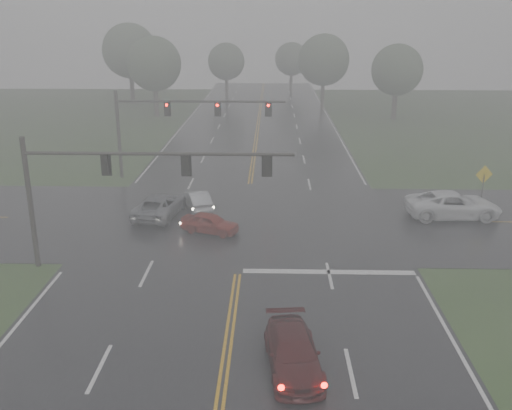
{
  "coord_description": "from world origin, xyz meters",
  "views": [
    {
      "loc": [
        1.62,
        -11.44,
        11.99
      ],
      "look_at": [
        0.85,
        16.0,
        2.96
      ],
      "focal_mm": 40.0,
      "sensor_mm": 36.0,
      "label": 1
    }
  ],
  "objects_px": {
    "sedan_silver": "(198,209)",
    "signal_gantry_near": "(110,177)",
    "sedan_maroon": "(293,368)",
    "sedan_red": "(210,233)",
    "signal_gantry_far": "(170,117)",
    "car_grey": "(160,216)",
    "pickup_white": "(452,217)"
  },
  "relations": [
    {
      "from": "signal_gantry_far",
      "to": "sedan_red",
      "type": "bearing_deg",
      "value": -70.69
    },
    {
      "from": "sedan_red",
      "to": "car_grey",
      "type": "distance_m",
      "value": 4.44
    },
    {
      "from": "sedan_silver",
      "to": "signal_gantry_far",
      "type": "relative_size",
      "value": 0.29
    },
    {
      "from": "signal_gantry_near",
      "to": "signal_gantry_far",
      "type": "distance_m",
      "value": 16.92
    },
    {
      "from": "sedan_red",
      "to": "car_grey",
      "type": "xyz_separation_m",
      "value": [
        -3.47,
        2.77,
        0.0
      ]
    },
    {
      "from": "sedan_silver",
      "to": "pickup_white",
      "type": "xyz_separation_m",
      "value": [
        16.28,
        -1.19,
        0.0
      ]
    },
    {
      "from": "signal_gantry_far",
      "to": "sedan_maroon",
      "type": "bearing_deg",
      "value": -71.38
    },
    {
      "from": "car_grey",
      "to": "pickup_white",
      "type": "relative_size",
      "value": 0.87
    },
    {
      "from": "sedan_maroon",
      "to": "signal_gantry_far",
      "type": "xyz_separation_m",
      "value": [
        -8.59,
        25.51,
        4.8
      ]
    },
    {
      "from": "sedan_red",
      "to": "signal_gantry_far",
      "type": "bearing_deg",
      "value": 39.24
    },
    {
      "from": "sedan_silver",
      "to": "car_grey",
      "type": "height_order",
      "value": "car_grey"
    },
    {
      "from": "sedan_red",
      "to": "pickup_white",
      "type": "relative_size",
      "value": 0.59
    },
    {
      "from": "pickup_white",
      "to": "signal_gantry_far",
      "type": "xyz_separation_m",
      "value": [
        -19.21,
        8.87,
        4.8
      ]
    },
    {
      "from": "sedan_silver",
      "to": "signal_gantry_near",
      "type": "distance_m",
      "value": 10.77
    },
    {
      "from": "sedan_maroon",
      "to": "signal_gantry_near",
      "type": "xyz_separation_m",
      "value": [
        -8.58,
        8.59,
        4.7
      ]
    },
    {
      "from": "sedan_maroon",
      "to": "sedan_silver",
      "type": "bearing_deg",
      "value": 101.12
    },
    {
      "from": "sedan_silver",
      "to": "car_grey",
      "type": "relative_size",
      "value": 0.73
    },
    {
      "from": "sedan_maroon",
      "to": "pickup_white",
      "type": "relative_size",
      "value": 0.76
    },
    {
      "from": "sedan_silver",
      "to": "pickup_white",
      "type": "distance_m",
      "value": 16.32
    },
    {
      "from": "pickup_white",
      "to": "signal_gantry_near",
      "type": "xyz_separation_m",
      "value": [
        -19.19,
        -8.04,
        4.7
      ]
    },
    {
      "from": "sedan_maroon",
      "to": "sedan_silver",
      "type": "distance_m",
      "value": 18.71
    },
    {
      "from": "sedan_red",
      "to": "sedan_silver",
      "type": "xyz_separation_m",
      "value": [
        -1.28,
        4.32,
        0.0
      ]
    },
    {
      "from": "car_grey",
      "to": "pickup_white",
      "type": "bearing_deg",
      "value": -170.21
    },
    {
      "from": "car_grey",
      "to": "signal_gantry_near",
      "type": "height_order",
      "value": "signal_gantry_near"
    },
    {
      "from": "sedan_red",
      "to": "sedan_silver",
      "type": "bearing_deg",
      "value": 36.4
    },
    {
      "from": "car_grey",
      "to": "pickup_white",
      "type": "xyz_separation_m",
      "value": [
        18.48,
        0.36,
        0.0
      ]
    },
    {
      "from": "sedan_red",
      "to": "sedan_maroon",
      "type": "bearing_deg",
      "value": -142.07
    },
    {
      "from": "sedan_red",
      "to": "signal_gantry_far",
      "type": "relative_size",
      "value": 0.26
    },
    {
      "from": "pickup_white",
      "to": "signal_gantry_near",
      "type": "bearing_deg",
      "value": 110.29
    },
    {
      "from": "sedan_silver",
      "to": "signal_gantry_near",
      "type": "xyz_separation_m",
      "value": [
        -2.91,
        -9.24,
        4.7
      ]
    },
    {
      "from": "sedan_red",
      "to": "pickup_white",
      "type": "distance_m",
      "value": 15.32
    },
    {
      "from": "pickup_white",
      "to": "sedan_maroon",
      "type": "bearing_deg",
      "value": 145.0
    }
  ]
}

